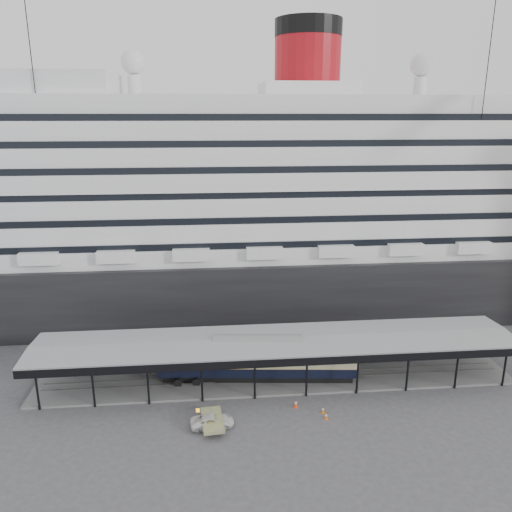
% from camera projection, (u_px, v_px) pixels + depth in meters
% --- Properties ---
extents(ground, '(200.00, 200.00, 0.00)m').
position_uv_depth(ground, '(282.00, 402.00, 54.75)').
color(ground, '#3E3E41').
rests_on(ground, ground).
extents(cruise_ship, '(130.00, 30.00, 43.90)m').
position_uv_depth(cruise_ship, '(255.00, 191.00, 80.29)').
color(cruise_ship, black).
rests_on(cruise_ship, ground).
extents(platform_canopy, '(56.00, 9.18, 5.30)m').
position_uv_depth(platform_canopy, '(276.00, 360.00, 58.88)').
color(platform_canopy, slate).
rests_on(platform_canopy, ground).
extents(port_truck, '(4.53, 2.40, 1.21)m').
position_uv_depth(port_truck, '(212.00, 421.00, 50.20)').
color(port_truck, silver).
rests_on(port_truck, ground).
extents(pullman_carriage, '(23.42, 5.30, 22.81)m').
position_uv_depth(pullman_carriage, '(257.00, 358.00, 58.57)').
color(pullman_carriage, black).
rests_on(pullman_carriage, ground).
extents(traffic_cone_left, '(0.56, 0.56, 0.82)m').
position_uv_depth(traffic_cone_left, '(296.00, 404.00, 53.63)').
color(traffic_cone_left, '#F6400D').
rests_on(traffic_cone_left, ground).
extents(traffic_cone_mid, '(0.48, 0.48, 0.72)m').
position_uv_depth(traffic_cone_mid, '(323.00, 410.00, 52.60)').
color(traffic_cone_mid, '#D6570B').
rests_on(traffic_cone_mid, ground).
extents(traffic_cone_right, '(0.44, 0.44, 0.71)m').
position_uv_depth(traffic_cone_right, '(326.00, 416.00, 51.54)').
color(traffic_cone_right, '#ED5B0D').
rests_on(traffic_cone_right, ground).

